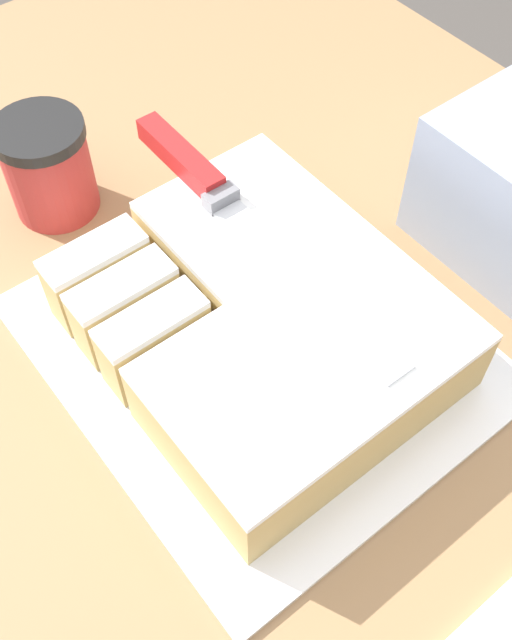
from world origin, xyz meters
TOP-DOWN VIEW (x-y plane):
  - countertop at (0.00, 0.00)m, footprint 1.40×1.10m
  - cake_board at (-0.05, 0.05)m, footprint 0.39×0.34m
  - cake at (-0.05, 0.06)m, footprint 0.31×0.26m
  - knife at (-0.17, 0.09)m, footprint 0.35×0.03m
  - coffee_cup at (-0.32, -0.00)m, footprint 0.09×0.09m

SIDE VIEW (x-z plane):
  - countertop at x=0.00m, z-range 0.00..0.89m
  - cake_board at x=-0.05m, z-range 0.89..0.90m
  - cake at x=-0.05m, z-range 0.90..0.97m
  - coffee_cup at x=-0.32m, z-range 0.89..0.99m
  - knife at x=-0.17m, z-range 0.97..0.99m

